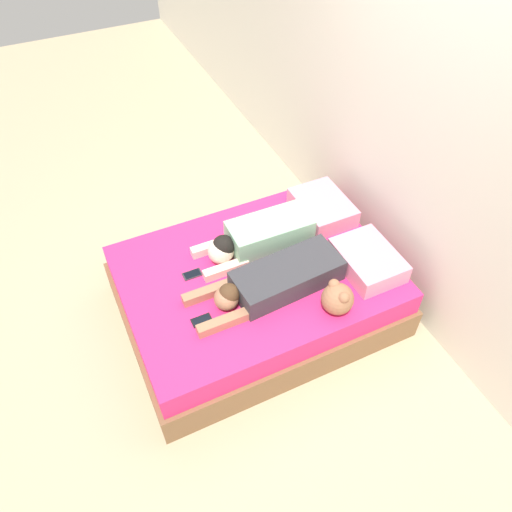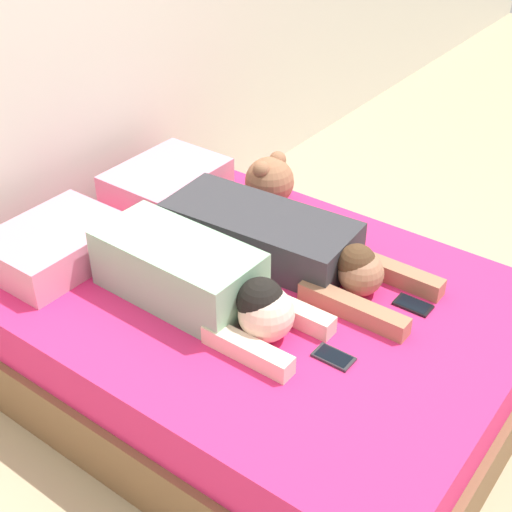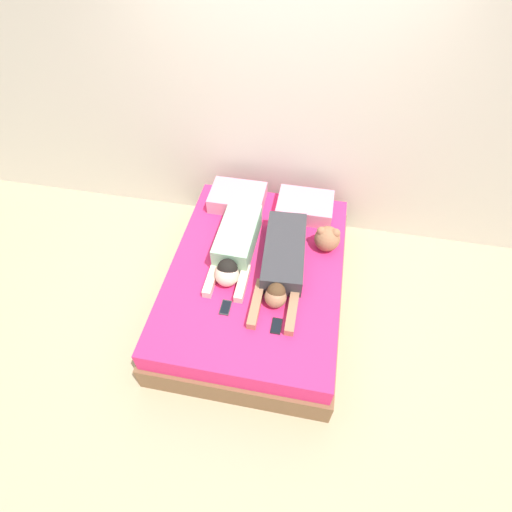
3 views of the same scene
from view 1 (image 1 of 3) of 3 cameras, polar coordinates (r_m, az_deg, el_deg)
ground_plane at (r=4.04m, az=0.00°, el=-6.12°), size 12.00×12.00×0.00m
wall_back at (r=3.66m, az=16.95°, el=12.96°), size 12.00×0.06×2.60m
bed at (r=3.86m, az=0.00°, el=-4.01°), size 1.50×2.00×0.48m
pillow_head_left at (r=4.09m, az=7.60°, el=5.53°), size 0.51×0.38×0.15m
pillow_head_right at (r=3.73m, az=12.65°, el=-0.47°), size 0.51×0.38×0.15m
person_left at (r=3.75m, az=0.12°, el=2.09°), size 0.33×0.90×0.23m
person_right at (r=3.49m, az=2.13°, el=-2.84°), size 0.39×1.14×0.20m
cell_phone_left at (r=3.67m, az=-7.30°, el=-2.09°), size 0.08×0.14×0.01m
cell_phone_right at (r=3.40m, az=-6.24°, el=-7.32°), size 0.08×0.14×0.01m
plush_toy at (r=3.40m, az=9.31°, el=-4.78°), size 0.22×0.22×0.23m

